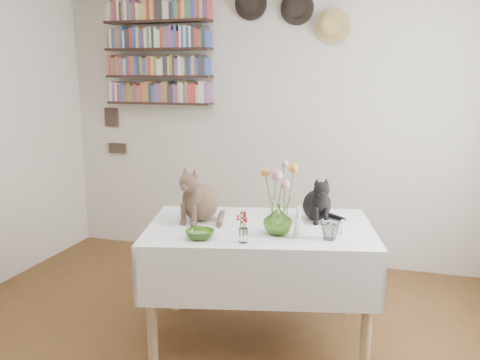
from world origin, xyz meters
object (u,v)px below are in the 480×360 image
(flower_vase, at_px, (278,220))
(dining_table, at_px, (260,254))
(black_cat, at_px, (317,197))
(bookshelf_unit, at_px, (158,53))
(tabby_cat, at_px, (201,192))

(flower_vase, bearing_deg, dining_table, 136.28)
(black_cat, bearing_deg, flower_vase, -136.01)
(flower_vase, xyz_separation_m, bookshelf_unit, (-1.48, 1.55, 1.01))
(black_cat, height_order, flower_vase, black_cat)
(tabby_cat, height_order, black_cat, tabby_cat)
(black_cat, distance_m, bookshelf_unit, 2.22)
(black_cat, bearing_deg, bookshelf_unit, 122.27)
(dining_table, bearing_deg, flower_vase, -43.72)
(tabby_cat, distance_m, black_cat, 0.75)
(black_cat, xyz_separation_m, bookshelf_unit, (-1.65, 1.16, 0.95))
(dining_table, relative_size, tabby_cat, 4.26)
(tabby_cat, xyz_separation_m, bookshelf_unit, (-0.93, 1.38, 0.91))
(tabby_cat, bearing_deg, dining_table, 7.39)
(tabby_cat, relative_size, flower_vase, 2.05)
(tabby_cat, bearing_deg, flower_vase, -5.84)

